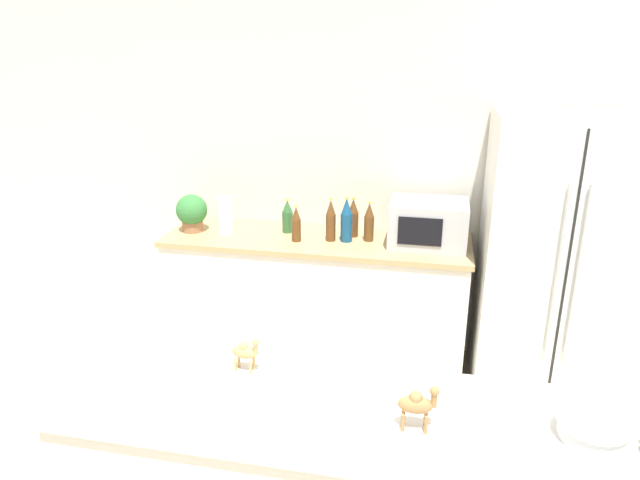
% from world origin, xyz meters
% --- Properties ---
extents(wall_back, '(8.00, 0.06, 2.55)m').
position_xyz_m(wall_back, '(0.00, 2.73, 1.27)').
color(wall_back, silver).
rests_on(wall_back, ground_plane).
extents(back_counter, '(2.00, 0.63, 0.90)m').
position_xyz_m(back_counter, '(-0.46, 2.40, 0.45)').
color(back_counter, silver).
rests_on(back_counter, ground_plane).
extents(refrigerator, '(0.83, 0.75, 1.76)m').
position_xyz_m(refrigerator, '(1.01, 2.32, 0.88)').
color(refrigerator, white).
rests_on(refrigerator, ground_plane).
extents(potted_plant, '(0.21, 0.21, 0.25)m').
position_xyz_m(potted_plant, '(-1.31, 2.36, 1.03)').
color(potted_plant, '#9E6B47').
rests_on(potted_plant, back_counter).
extents(paper_towel_roll, '(0.12, 0.12, 0.25)m').
position_xyz_m(paper_towel_roll, '(-1.08, 2.37, 1.02)').
color(paper_towel_roll, white).
rests_on(paper_towel_roll, back_counter).
extents(microwave, '(0.48, 0.37, 0.28)m').
position_xyz_m(microwave, '(0.26, 2.42, 1.04)').
color(microwave, '#B2B5BA').
rests_on(microwave, back_counter).
extents(back_bottle_0, '(0.08, 0.08, 0.29)m').
position_xyz_m(back_bottle_0, '(-0.26, 2.37, 1.04)').
color(back_bottle_0, navy).
rests_on(back_bottle_0, back_counter).
extents(back_bottle_1, '(0.07, 0.07, 0.23)m').
position_xyz_m(back_bottle_1, '(-0.67, 2.47, 1.01)').
color(back_bottle_1, '#2D6033').
rests_on(back_bottle_1, back_counter).
extents(back_bottle_2, '(0.06, 0.06, 0.24)m').
position_xyz_m(back_bottle_2, '(-0.57, 2.30, 1.01)').
color(back_bottle_2, brown).
rests_on(back_bottle_2, back_counter).
extents(back_bottle_3, '(0.07, 0.07, 0.26)m').
position_xyz_m(back_bottle_3, '(-0.23, 2.48, 1.02)').
color(back_bottle_3, brown).
rests_on(back_bottle_3, back_counter).
extents(back_bottle_4, '(0.06, 0.06, 0.26)m').
position_xyz_m(back_bottle_4, '(-0.11, 2.41, 1.02)').
color(back_bottle_4, brown).
rests_on(back_bottle_4, back_counter).
extents(back_bottle_5, '(0.06, 0.06, 0.28)m').
position_xyz_m(back_bottle_5, '(-0.36, 2.36, 1.03)').
color(back_bottle_5, brown).
rests_on(back_bottle_5, back_counter).
extents(fruit_bowl, '(0.21, 0.21, 0.06)m').
position_xyz_m(fruit_bowl, '(0.80, 0.47, 1.05)').
color(fruit_bowl, '#B7BABF').
rests_on(fruit_bowl, bar_counter).
extents(camel_figurine, '(0.12, 0.06, 0.15)m').
position_xyz_m(camel_figurine, '(0.28, 0.41, 1.10)').
color(camel_figurine, olive).
rests_on(camel_figurine, bar_counter).
extents(camel_figurine_second, '(0.11, 0.06, 0.13)m').
position_xyz_m(camel_figurine_second, '(-0.33, 0.61, 1.09)').
color(camel_figurine_second, tan).
rests_on(camel_figurine_second, bar_counter).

